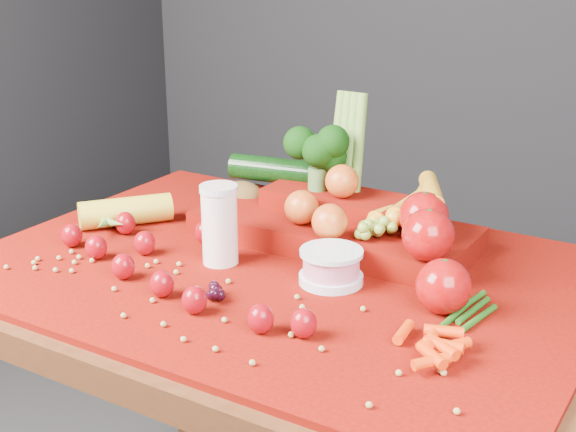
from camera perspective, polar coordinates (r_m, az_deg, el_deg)
The scene contains 12 objects.
table at distance 1.44m, azimuth -0.42°, elevation -7.57°, with size 1.10×0.80×0.75m.
red_cloth at distance 1.39m, azimuth -0.43°, elevation -3.88°, with size 1.05×0.75×0.01m, color #6B0E03.
milk_glass at distance 1.39m, azimuth -4.89°, elevation -0.40°, with size 0.07×0.07×0.14m.
yogurt_bowl at distance 1.32m, azimuth 3.09°, elevation -3.51°, with size 0.11×0.11×0.06m.
strawberry_scatter at distance 1.36m, azimuth -8.85°, elevation -3.27°, with size 0.58×0.28×0.05m.
dark_grape_cluster at distance 1.28m, azimuth -5.48°, elevation -5.30°, with size 0.06×0.05×0.03m, color black, non-canonical shape.
soybean_scatter at distance 1.24m, azimuth -5.33°, elevation -6.57°, with size 0.84×0.24×0.01m, color #A89148, non-canonical shape.
corn_ear at distance 1.59m, azimuth -12.39°, elevation -0.20°, with size 0.25×0.26×0.06m.
potato at distance 1.64m, azimuth -3.25°, elevation 1.30°, with size 0.10×0.07×0.07m, color #4F361A.
baby_carrot_pile at distance 1.12m, azimuth 9.23°, elevation -9.11°, with size 0.17×0.17×0.03m, color red, non-canonical shape.
green_bean_pile at distance 1.25m, azimuth 12.89°, elevation -6.74°, with size 0.14×0.12×0.01m, color #1C4F12, non-canonical shape.
produce_mound at distance 1.47m, azimuth 4.47°, elevation 0.05°, with size 0.60×0.37×0.27m.
Camera 1 is at (0.67, -1.09, 1.31)m, focal length 50.00 mm.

